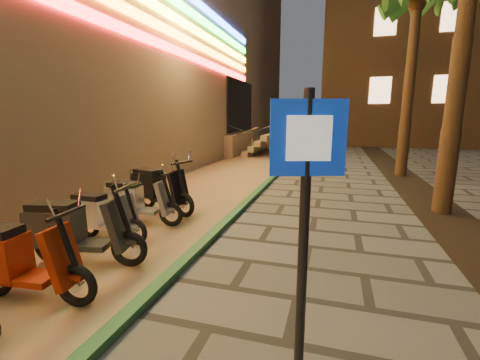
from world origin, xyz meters
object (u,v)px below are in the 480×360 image
(scooter_6, at_px, (15,260))
(scooter_8, at_px, (101,215))
(scooter_10, at_px, (157,188))
(scooter_9, at_px, (136,201))
(pedestrian_sign, at_px, (305,209))
(scooter_7, at_px, (73,230))

(scooter_6, relative_size, scooter_8, 1.11)
(scooter_8, bearing_deg, scooter_10, 92.69)
(scooter_9, bearing_deg, scooter_10, 89.14)
(pedestrian_sign, distance_m, scooter_8, 4.54)
(scooter_6, bearing_deg, scooter_8, 95.01)
(scooter_8, bearing_deg, scooter_9, 88.19)
(scooter_6, bearing_deg, scooter_9, 89.90)
(scooter_7, xyz_separation_m, scooter_10, (-0.29, 2.81, 0.01))
(scooter_8, relative_size, scooter_10, 0.85)
(scooter_8, height_order, scooter_10, scooter_10)
(pedestrian_sign, relative_size, scooter_8, 1.56)
(scooter_7, distance_m, scooter_9, 1.90)
(pedestrian_sign, distance_m, scooter_10, 5.69)
(scooter_6, height_order, scooter_8, scooter_6)
(scooter_6, xyz_separation_m, scooter_9, (-0.28, 2.84, -0.02))
(scooter_8, bearing_deg, scooter_6, -75.99)
(scooter_6, bearing_deg, scooter_10, 89.48)
(scooter_7, bearing_deg, scooter_8, 95.87)
(scooter_8, distance_m, scooter_10, 1.86)
(scooter_7, xyz_separation_m, scooter_9, (-0.22, 1.88, -0.05))
(scooter_9, bearing_deg, scooter_6, -89.16)
(scooter_7, height_order, scooter_10, scooter_10)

